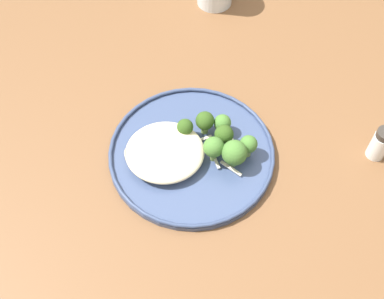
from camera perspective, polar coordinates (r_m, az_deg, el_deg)
name	(u,v)px	position (r m, az deg, el deg)	size (l,w,h in m)	color
ground	(192,281)	(1.54, -0.05, -15.03)	(6.00, 6.00, 0.00)	#47423D
wooden_dining_table	(191,168)	(0.94, -0.07, -2.17)	(1.40, 1.00, 0.74)	brown
dinner_plate	(192,153)	(0.86, 0.00, -0.43)	(0.29, 0.29, 0.02)	#38476B
noodle_bed	(165,152)	(0.84, -3.17, -0.29)	(0.14, 0.13, 0.03)	beige
seared_scallop_tilted_round	(153,154)	(0.84, -4.57, -0.48)	(0.03, 0.03, 0.02)	#DBB77A
seared_scallop_large_seared	(165,153)	(0.84, -3.14, -0.45)	(0.03, 0.03, 0.02)	#E5C689
seared_scallop_tiny_bay	(135,155)	(0.84, -6.67, -0.58)	(0.04, 0.04, 0.02)	#E5C689
seared_scallop_rear_pale	(175,144)	(0.85, -1.96, 0.61)	(0.02, 0.02, 0.01)	#E5C689
broccoli_floret_beside_noodles	(214,147)	(0.82, 2.54, 0.24)	(0.04, 0.04, 0.05)	#7A994C
broccoli_floret_left_leaning	(222,124)	(0.86, 3.56, 3.04)	(0.03, 0.03, 0.04)	#89A356
broccoli_floret_small_sprig	(185,128)	(0.85, -0.81, 2.56)	(0.03, 0.03, 0.05)	#7A994C
broccoli_floret_right_tilted	(234,153)	(0.81, 4.97, -0.40)	(0.04, 0.04, 0.06)	#7A994C
broccoli_floret_front_edge	(224,135)	(0.84, 3.74, 1.72)	(0.03, 0.03, 0.05)	#7A994C
broccoli_floret_split_head	(248,145)	(0.83, 6.58, 0.54)	(0.03, 0.03, 0.05)	#7A994C
broccoli_floret_center_pile	(205,121)	(0.86, 1.51, 3.30)	(0.03, 0.03, 0.05)	#7A994C
onion_sliver_short_strip	(231,168)	(0.83, 4.56, -2.21)	(0.04, 0.01, 0.00)	silver
onion_sliver_curled_piece	(220,143)	(0.86, 3.31, 0.74)	(0.05, 0.01, 0.00)	silver
onion_sliver_long_sliver	(200,139)	(0.87, 0.97, 1.28)	(0.04, 0.01, 0.00)	silver
onion_sliver_pale_crescent	(215,159)	(0.84, 2.72, -1.15)	(0.04, 0.01, 0.00)	silver
pepper_shaker	(380,144)	(0.90, 21.07, 0.64)	(0.03, 0.03, 0.07)	white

